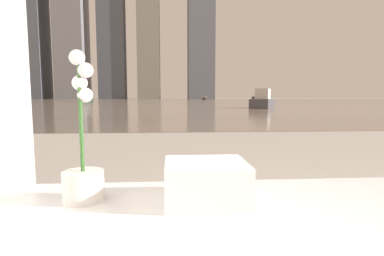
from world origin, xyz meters
The scene contains 10 objects.
potted_orchid centered at (-0.50, 0.92, 0.65)m, with size 0.12×0.12×0.45m.
towel_stack centered at (-0.14, 0.89, 0.59)m, with size 0.24×0.21×0.12m.
harbor_water centered at (0.00, 62.00, 0.01)m, with size 180.00×110.00×0.01m.
harbor_boat_1 centered at (6.50, 21.88, 0.51)m, with size 2.83×3.99×1.43m.
harbor_boat_2 centered at (19.31, 65.91, 0.67)m, with size 2.30×5.15×1.87m.
harbor_boat_3 centered at (-14.29, 50.80, 0.73)m, with size 3.27×5.74×2.04m.
harbor_boat_4 centered at (8.92, 83.17, 0.39)m, with size 1.59×3.02×1.08m.
skyline_tower_0 centered at (-50.62, 118.00, 32.18)m, with size 6.58×11.30×64.37m.
skyline_tower_3 centered at (-8.87, 118.00, 35.02)m, with size 8.20×9.56×70.04m.
skyline_tower_4 centered at (11.13, 118.00, 29.57)m, with size 9.83×11.51×59.14m.
Camera 1 is at (-0.24, 0.03, 0.84)m, focal length 28.00 mm.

